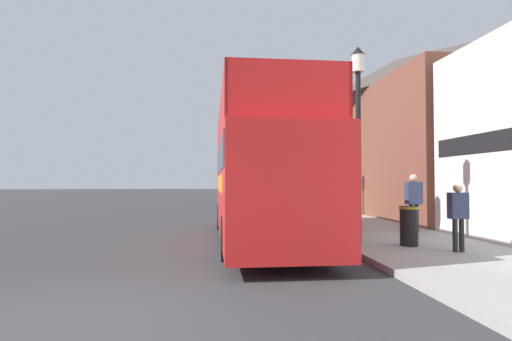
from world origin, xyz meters
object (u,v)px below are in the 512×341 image
at_px(pedestrian_second, 458,211).
at_px(lamp_post_nearest, 358,109).
at_px(pedestrian_third, 414,197).
at_px(parked_car_ahead_of_bus, 258,203).
at_px(lamp_post_second, 299,147).
at_px(tour_bus, 260,179).
at_px(litter_bin, 409,225).

height_order(pedestrian_second, lamp_post_nearest, lamp_post_nearest).
bearing_deg(pedestrian_third, parked_car_ahead_of_bus, 118.79).
bearing_deg(pedestrian_second, lamp_post_second, 99.95).
bearing_deg(tour_bus, lamp_post_nearest, -37.58).
distance_m(tour_bus, pedestrian_second, 5.31).
xyz_separation_m(parked_car_ahead_of_bus, lamp_post_second, (1.73, -1.63, 2.66)).
height_order(tour_bus, lamp_post_nearest, lamp_post_nearest).
height_order(parked_car_ahead_of_bus, pedestrian_third, pedestrian_third).
distance_m(parked_car_ahead_of_bus, litter_bin, 10.49).
xyz_separation_m(lamp_post_nearest, lamp_post_second, (0.19, 8.10, -0.29)).
distance_m(tour_bus, litter_bin, 4.31).
bearing_deg(litter_bin, pedestrian_third, 60.21).
bearing_deg(lamp_post_second, litter_bin, -83.62).
distance_m(pedestrian_second, pedestrian_third, 3.60).
bearing_deg(pedestrian_third, pedestrian_second, -102.30).
bearing_deg(lamp_post_nearest, tour_bus, 142.81).
distance_m(lamp_post_nearest, lamp_post_second, 8.10).
distance_m(tour_bus, lamp_post_nearest, 3.48).
xyz_separation_m(pedestrian_second, litter_bin, (-0.71, 0.94, -0.42)).
height_order(tour_bus, pedestrian_second, tour_bus).
relative_size(tour_bus, pedestrian_third, 5.24).
height_order(pedestrian_second, pedestrian_third, pedestrian_third).
height_order(lamp_post_nearest, lamp_post_second, lamp_post_nearest).
xyz_separation_m(parked_car_ahead_of_bus, lamp_post_nearest, (1.55, -9.73, 2.95)).
relative_size(tour_bus, pedestrian_second, 6.18).
height_order(lamp_post_second, litter_bin, lamp_post_second).
bearing_deg(litter_bin, pedestrian_second, -53.12).
height_order(lamp_post_nearest, litter_bin, lamp_post_nearest).
xyz_separation_m(parked_car_ahead_of_bus, pedestrian_second, (3.39, -11.08, 0.39)).
height_order(parked_car_ahead_of_bus, litter_bin, parked_car_ahead_of_bus).
height_order(pedestrian_second, lamp_post_second, lamp_post_second).
relative_size(parked_car_ahead_of_bus, litter_bin, 4.20).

